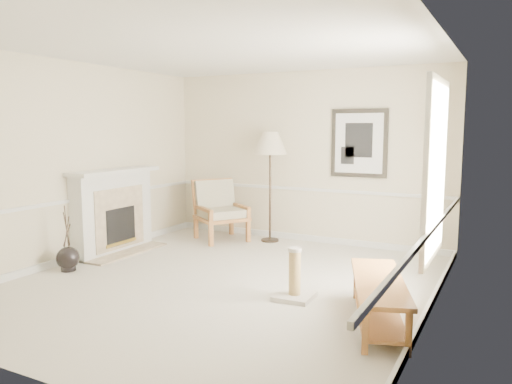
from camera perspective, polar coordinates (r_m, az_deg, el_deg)
ground at (r=6.42m, az=-3.96°, el=-10.34°), size 5.50×5.50×0.00m
room at (r=6.11m, az=-2.63°, el=6.58°), size 5.04×5.54×2.92m
fireplace at (r=8.14m, az=-15.96°, el=-2.18°), size 0.64×1.64×1.31m
floor_vase at (r=7.35m, az=-20.69°, el=-7.16°), size 0.31×0.31×0.91m
armchair at (r=8.78m, az=-4.28°, el=-1.77°), size 1.13×1.12×1.04m
floor_lamp at (r=8.46m, az=1.64°, el=5.25°), size 0.74×0.74×1.88m
bench at (r=5.22m, az=13.85°, el=-11.25°), size 0.97×1.65×0.45m
scratching_post at (r=5.81m, az=4.43°, el=-10.30°), size 0.43×0.43×0.60m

